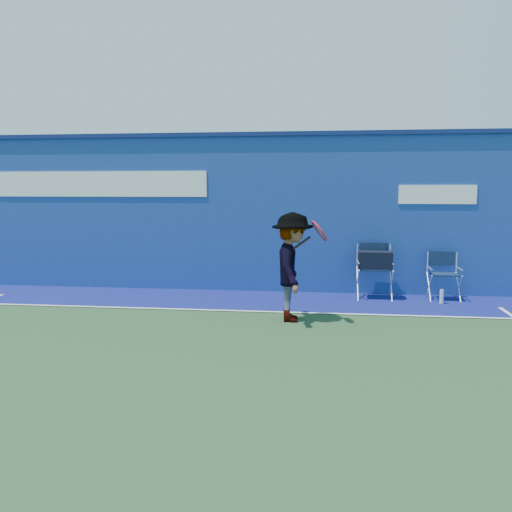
# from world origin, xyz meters

# --- Properties ---
(ground) EXTENTS (80.00, 80.00, 0.00)m
(ground) POSITION_xyz_m (0.00, 0.00, 0.00)
(ground) COLOR #244424
(ground) RESTS_ON ground
(stadium_wall) EXTENTS (24.00, 0.50, 3.08)m
(stadium_wall) POSITION_xyz_m (-0.00, 5.20, 1.55)
(stadium_wall) COLOR navy
(stadium_wall) RESTS_ON ground
(out_of_bounds_strip) EXTENTS (24.00, 1.80, 0.01)m
(out_of_bounds_strip) POSITION_xyz_m (0.00, 4.10, 0.00)
(out_of_bounds_strip) COLOR navy
(out_of_bounds_strip) RESTS_ON ground
(court_lines) EXTENTS (24.00, 12.00, 0.01)m
(court_lines) POSITION_xyz_m (0.00, 0.60, 0.01)
(court_lines) COLOR white
(court_lines) RESTS_ON out_of_bounds_strip
(directors_chair_left) EXTENTS (0.60, 0.56, 1.01)m
(directors_chair_left) POSITION_xyz_m (2.46, 4.59, 0.43)
(directors_chair_left) COLOR silver
(directors_chair_left) RESTS_ON ground
(directors_chair_right) EXTENTS (0.52, 0.46, 0.86)m
(directors_chair_right) POSITION_xyz_m (3.70, 4.60, 0.27)
(directors_chair_right) COLOR silver
(directors_chair_right) RESTS_ON ground
(water_bottle) EXTENTS (0.07, 0.07, 0.26)m
(water_bottle) POSITION_xyz_m (3.59, 4.23, 0.13)
(water_bottle) COLOR silver
(water_bottle) RESTS_ON ground
(tennis_player) EXTENTS (0.91, 1.11, 1.65)m
(tennis_player) POSITION_xyz_m (1.06, 2.71, 0.83)
(tennis_player) COLOR #EA4738
(tennis_player) RESTS_ON ground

